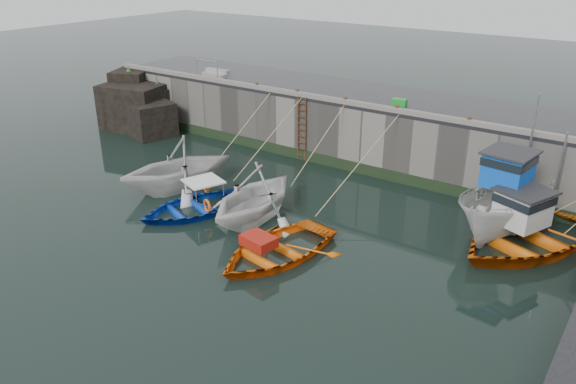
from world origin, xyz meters
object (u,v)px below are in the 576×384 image
Objects in this scene: fish_crate at (399,102)px; bollard_e at (469,121)px; boat_near_white at (179,189)px; bollard_c at (345,100)px; bollard_d at (397,109)px; boat_far_white at (507,206)px; boat_near_blacktrim at (254,219)px; boat_near_navy at (276,255)px; bollard_b at (297,92)px; boat_far_orange at (527,234)px; boat_near_blue at (194,212)px; bollard_a at (257,86)px; ladder at (302,129)px.

bollard_e is (3.57, -1.03, -0.02)m from fish_crate.
boat_near_white is 18.14× the size of bollard_c.
boat_near_white is at bearing -137.69° from bollard_d.
boat_far_white reaches higher than bollard_c.
bollard_e is (5.80, 0.00, 0.00)m from bollard_c.
boat_far_white reaches higher than boat_near_blacktrim.
fish_crate is 3.72m from bollard_e.
boat_far_white is (5.89, 6.46, 1.01)m from boat_near_navy.
bollard_b is 2.70m from bollard_c.
boat_near_navy is 10.69m from bollard_b.
boat_far_orange is 27.66× the size of bollard_e.
boat_far_white reaches higher than boat_near_navy.
bollard_d is at bearing 0.00° from bollard_c.
boat_near_blue is 9.87m from bollard_d.
bollard_c reaches higher than boat_near_navy.
bollard_c is 2.60m from bollard_d.
boat_near_blacktrim is 3.02m from boat_near_navy.
bollard_e is (3.20, 0.00, 0.00)m from bollard_d.
bollard_a is 1.00× the size of bollard_d.
bollard_c is 5.80m from bollard_e.
bollard_a is at bearing 130.46° from boat_near_blue.
ladder is at bearing 176.81° from boat_far_white.
bollard_a reaches higher than ladder.
bollard_b is at bearing 129.41° from boat_near_navy.
boat_near_blacktrim is 9.63m from bollard_e.
boat_near_white reaches higher than boat_near_blacktrim.
boat_near_blue is 12.07m from boat_far_white.
fish_crate reaches higher than bollard_b.
bollard_a reaches higher than boat_near_blacktrim.
bollard_b is (-2.72, 6.96, 3.30)m from boat_near_blacktrim.
boat_near_navy is 9.38m from bollard_d.
bollard_c is (-2.43, 8.78, 3.30)m from boat_near_navy.
bollard_b and bollard_d have the same top height.
boat_far_orange is (11.64, 4.87, 0.43)m from boat_near_blue.
bollard_d is (0.17, 8.78, 3.30)m from boat_near_navy.
boat_far_white is 0.82× the size of boat_far_orange.
boat_near_blue is (-0.15, -7.54, -1.59)m from ladder.
boat_near_blacktrim is at bearing -112.96° from fish_crate.
fish_crate is (2.21, 7.99, 3.32)m from boat_near_blacktrim.
ladder is at bearing 127.85° from boat_near_navy.
bollard_c is at bearing 93.95° from boat_near_blue.
bollard_e reaches higher than boat_near_navy.
bollard_d reaches higher than boat_near_white.
fish_crate is at bearing 69.92° from boat_near_white.
fish_crate is 1.10m from bollard_d.
boat_near_navy is (4.78, -0.90, 0.00)m from boat_near_blue.
bollard_d is at bearing 78.42° from boat_near_blue.
boat_near_blacktrim is 0.99× the size of boat_near_navy.
boat_near_blacktrim is at bearing -89.85° from bollard_c.
bollard_e is at bearing 0.00° from bollard_a.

